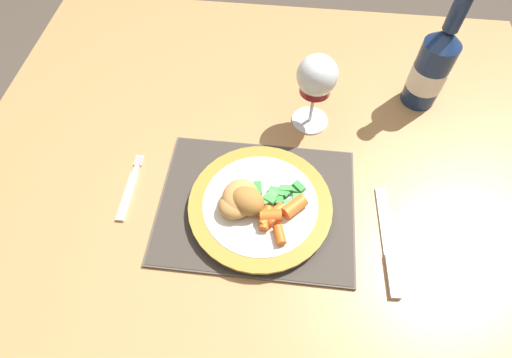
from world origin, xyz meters
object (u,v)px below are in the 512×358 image
object	(u,v)px
dining_table	(262,181)
bottle	(432,67)
fork	(129,191)
dinner_plate	(260,206)
table_knife	(389,250)
wine_glass	(317,79)

from	to	relation	value
dining_table	bottle	distance (m)	0.40
fork	bottle	bearing A→B (deg)	28.28
dinner_plate	fork	bearing A→B (deg)	177.23
bottle	table_knife	bearing A→B (deg)	-103.28
dining_table	bottle	world-z (taller)	bottle
fork	wine_glass	size ratio (longest dim) A/B	0.86
dining_table	dinner_plate	world-z (taller)	dinner_plate
bottle	wine_glass	bearing A→B (deg)	-159.02
dining_table	fork	bearing A→B (deg)	-154.33
dining_table	wine_glass	bearing A→B (deg)	47.61
fork	wine_glass	xyz separation A→B (m)	(0.31, 0.20, 0.11)
wine_glass	dining_table	bearing A→B (deg)	-132.39
dinner_plate	fork	xyz separation A→B (m)	(-0.24, 0.01, -0.01)
dining_table	dinner_plate	bearing A→B (deg)	-86.59
dinner_plate	table_knife	size ratio (longest dim) A/B	1.23
table_knife	wine_glass	size ratio (longest dim) A/B	1.24
fork	table_knife	distance (m)	0.46
dinner_plate	table_knife	world-z (taller)	dinner_plate
dinner_plate	wine_glass	bearing A→B (deg)	70.10
fork	wine_glass	bearing A→B (deg)	32.90
dining_table	bottle	size ratio (longest dim) A/B	4.52
dining_table	wine_glass	xyz separation A→B (m)	(0.08, 0.09, 0.21)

